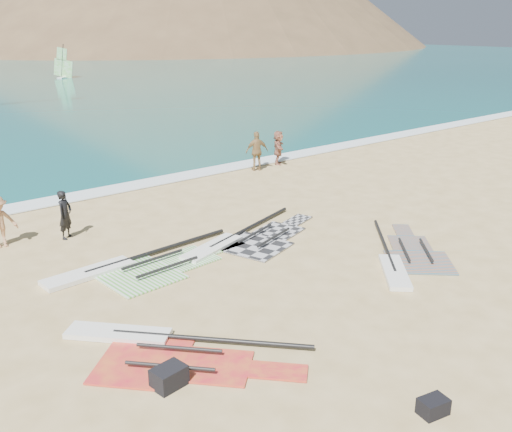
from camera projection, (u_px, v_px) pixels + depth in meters
ground at (331, 309)px, 13.12m from camera, size 300.00×300.00×0.00m
surf_line at (99, 193)px, 22.11m from camera, size 300.00×1.20×0.04m
headland_main at (201, 47)px, 159.35m from camera, size 143.00×143.00×45.00m
headland_minor at (272, 43)px, 187.75m from camera, size 70.00×70.00×28.00m
rig_grey at (245, 240)px, 17.16m from camera, size 5.48×3.07×0.20m
rig_green at (137, 267)px, 15.28m from camera, size 5.78×2.33×0.20m
rig_orange at (404, 258)px, 15.83m from camera, size 4.35×4.04×0.20m
rig_red at (159, 349)px, 11.42m from camera, size 4.09×4.73×0.20m
gear_bag_near at (169, 377)px, 10.29m from camera, size 0.65×0.51×0.38m
gear_bag_far at (433, 406)px, 9.57m from camera, size 0.55×0.43×0.29m
person_wetsuit at (65, 215)px, 17.24m from camera, size 0.66×0.61×1.51m
beachgoer_back at (257, 151)px, 25.26m from camera, size 1.11×0.76×1.75m
beachgoer_right at (278, 148)px, 26.45m from camera, size 1.31×1.39×1.56m
windsurfer_right at (63, 68)px, 68.22m from camera, size 2.12×2.16×3.98m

